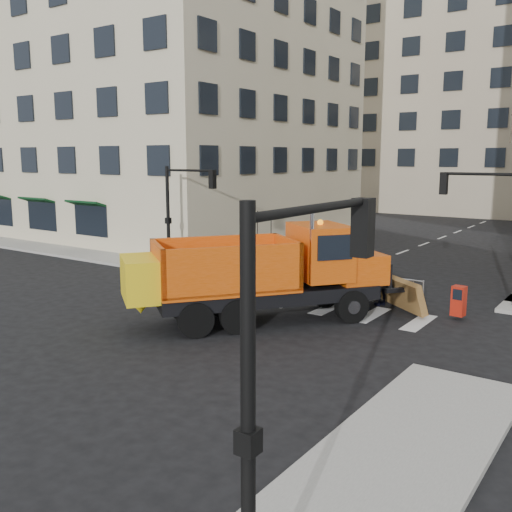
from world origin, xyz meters
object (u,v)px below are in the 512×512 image
Objects in this scene: plow_truck at (260,271)px; cop_b at (362,287)px; cop_a at (364,279)px; newspaper_box at (459,301)px; cop_c at (382,283)px; worker at (232,261)px.

plow_truck is 4.52m from cop_b.
newspaper_box is (3.78, -0.11, -0.31)m from cop_a.
plow_truck is at bearing -5.78° from cop_c.
cop_b is at bearing -4.82° from cop_c.
worker is at bearing -5.80° from cop_a.
cop_a reaches higher than cop_c.
cop_a is 1.84× the size of newspaper_box.
cop_c is at bearing -104.40° from cop_b.
cop_c is 3.11m from newspaper_box.
plow_truck is 5.62× the size of worker.
newspaper_box is at bearing 109.39° from cop_c.
cop_a is 3.80m from newspaper_box.
worker is at bearing 9.88° from cop_b.
plow_truck is 6.42m from worker.
cop_a reaches higher than worker.
newspaper_box is at bearing -156.23° from cop_b.
cop_b is at bearing 102.90° from cop_a.
cop_a reaches higher than cop_b.
newspaper_box is (5.81, 4.33, -1.14)m from plow_truck.
worker reaches higher than newspaper_box.
cop_c is at bearing 6.75° from plow_truck.
plow_truck reaches higher than newspaper_box.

